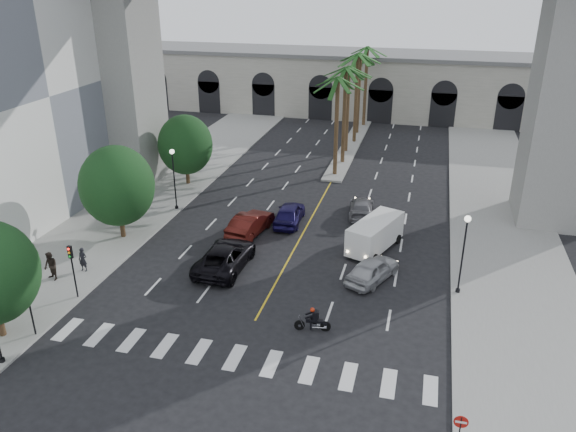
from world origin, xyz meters
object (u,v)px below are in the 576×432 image
object	(u,v)px
car_e	(289,214)
traffic_signal_near	(28,297)
lamp_post_right	(464,248)
car_a	(372,269)
car_c	(225,257)
motorcycle_rider	(314,320)
pedestrian_b	(51,266)
do_not_enter_sign	(460,429)
lamp_post_left_far	(174,174)
traffic_signal_far	(72,263)
cargo_van	(375,234)
car_d	(361,208)
pedestrian_a	(83,260)
car_b	(250,224)

from	to	relation	value
car_e	traffic_signal_near	bearing A→B (deg)	58.77
lamp_post_right	car_a	bearing A→B (deg)	176.02
car_a	car_c	xyz separation A→B (m)	(-9.86, -0.85, 0.07)
traffic_signal_near	motorcycle_rider	xyz separation A→B (m)	(14.78, 4.41, -1.84)
car_e	pedestrian_b	xyz separation A→B (m)	(-12.59, -12.83, 0.28)
motorcycle_rider	do_not_enter_sign	size ratio (longest dim) A/B	0.85
lamp_post_left_far	traffic_signal_far	bearing A→B (deg)	-89.60
lamp_post_right	cargo_van	bearing A→B (deg)	140.22
lamp_post_left_far	motorcycle_rider	size ratio (longest dim) A/B	2.61
lamp_post_left_far	car_e	world-z (taller)	lamp_post_left_far
car_d	pedestrian_a	xyz separation A→B (m)	(-16.66, -14.29, 0.29)
car_a	do_not_enter_sign	bearing A→B (deg)	134.11
car_d	traffic_signal_near	bearing A→B (deg)	48.65
traffic_signal_near	traffic_signal_far	xyz separation A→B (m)	(0.00, 4.00, 0.00)
car_a	car_e	xyz separation A→B (m)	(-7.50, 7.41, 0.05)
car_a	lamp_post_left_far	bearing A→B (deg)	0.53
cargo_van	pedestrian_a	size ratio (longest dim) A/B	3.44
cargo_van	motorcycle_rider	bearing A→B (deg)	-80.33
car_d	pedestrian_a	bearing A→B (deg)	34.72
car_c	traffic_signal_near	bearing A→B (deg)	54.37
car_a	cargo_van	size ratio (longest dim) A/B	0.80
car_e	car_a	bearing A→B (deg)	132.29
motorcycle_rider	pedestrian_a	bearing A→B (deg)	160.84
lamp_post_left_far	traffic_signal_far	world-z (taller)	lamp_post_left_far
motorcycle_rider	car_c	xyz separation A→B (m)	(-7.34, 5.61, 0.18)
cargo_van	lamp_post_left_far	bearing A→B (deg)	-169.84
car_c	car_d	size ratio (longest dim) A/B	1.30
car_c	car_d	xyz separation A→B (m)	(7.73, 11.29, -0.17)
car_e	do_not_enter_sign	bearing A→B (deg)	117.36
motorcycle_rider	cargo_van	distance (m)	11.13
traffic_signal_far	car_e	xyz separation A→B (m)	(9.80, 14.29, -1.68)
car_b	car_e	xyz separation A→B (m)	(2.40, 2.64, -0.01)
car_e	pedestrian_a	world-z (taller)	pedestrian_a
car_d	do_not_enter_sign	xyz separation A→B (m)	(7.21, -24.46, 1.06)
car_c	car_e	bearing A→B (deg)	-105.01
lamp_post_right	car_b	size ratio (longest dim) A/B	1.04
pedestrian_a	traffic_signal_far	bearing A→B (deg)	-62.61
traffic_signal_far	car_c	xyz separation A→B (m)	(7.44, 6.02, -1.65)
motorcycle_rider	pedestrian_b	size ratio (longest dim) A/B	1.06
do_not_enter_sign	car_d	bearing A→B (deg)	104.65
car_d	do_not_enter_sign	distance (m)	25.52
car_a	lamp_post_right	bearing A→B (deg)	-159.79
lamp_post_right	car_e	world-z (taller)	lamp_post_right
car_a	car_e	distance (m)	10.54
traffic_signal_far	car_b	distance (m)	13.90
do_not_enter_sign	traffic_signal_near	bearing A→B (deg)	170.23
lamp_post_left_far	lamp_post_right	size ratio (longest dim) A/B	1.00
lamp_post_left_far	car_a	xyz separation A→B (m)	(17.40, -7.62, -2.44)
lamp_post_right	pedestrian_a	distance (m)	24.54
car_a	do_not_enter_sign	world-z (taller)	do_not_enter_sign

